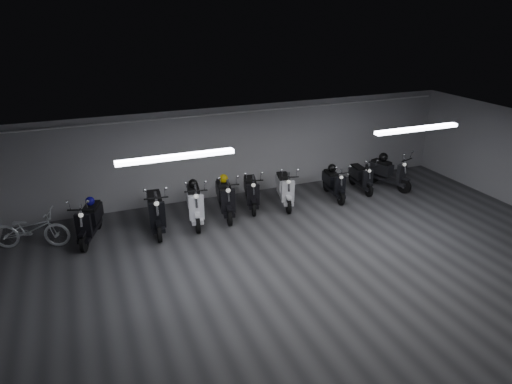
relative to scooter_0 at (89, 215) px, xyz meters
name	(u,v)px	position (x,y,z in m)	size (l,w,h in m)	color
floor	(324,269)	(4.81, -3.47, -0.68)	(14.00, 10.00, 0.01)	#363638
ceiling	(332,151)	(4.81, -3.47, 2.13)	(14.00, 10.00, 0.01)	gray
back_wall	(246,150)	(4.81, 1.53, 0.72)	(14.00, 0.01, 2.80)	#9B9B9D
fluor_strip_left	(176,157)	(1.81, -2.47, 2.06)	(2.40, 0.18, 0.08)	white
fluor_strip_right	(417,129)	(7.81, -2.47, 2.06)	(2.40, 0.18, 0.08)	white
conduit	(247,112)	(4.81, 1.45, 1.94)	(0.05, 0.05, 13.60)	white
scooter_0	(89,215)	(0.00, 0.00, 0.00)	(0.61, 1.83, 1.36)	black
scooter_1	(155,205)	(1.66, -0.10, 0.06)	(0.66, 1.98, 1.47)	black
scooter_2	(194,198)	(2.73, 0.00, 0.05)	(0.65, 1.96, 1.46)	white
scooter_3	(225,192)	(3.64, 0.10, 0.04)	(0.64, 1.93, 1.44)	black
scooter_5	(251,187)	(4.52, 0.34, -0.02)	(0.59, 1.78, 1.32)	black
scooter_6	(285,183)	(5.52, 0.16, 0.00)	(0.61, 1.83, 1.36)	white
scooter_7	(334,179)	(7.15, 0.07, -0.06)	(0.56, 1.67, 1.24)	black
scooter_8	(362,173)	(8.28, 0.29, -0.08)	(0.54, 1.61, 1.20)	black
scooter_9	(389,168)	(9.23, 0.15, 0.00)	(0.61, 1.84, 1.37)	black
bicycle	(30,225)	(-1.36, 0.14, -0.09)	(0.64, 1.82, 1.18)	white
helmet_0	(383,157)	(9.15, 0.39, 0.31)	(0.29, 0.29, 0.29)	black
helmet_1	(224,179)	(3.68, 0.37, 0.34)	(0.26, 0.26, 0.26)	#C4A40B
helmet_2	(332,168)	(7.18, 0.30, 0.22)	(0.26, 0.26, 0.26)	black
helmet_3	(193,184)	(2.77, 0.27, 0.35)	(0.26, 0.26, 0.26)	black
helmet_4	(90,201)	(0.08, 0.24, 0.28)	(0.23, 0.23, 0.23)	#110B7E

